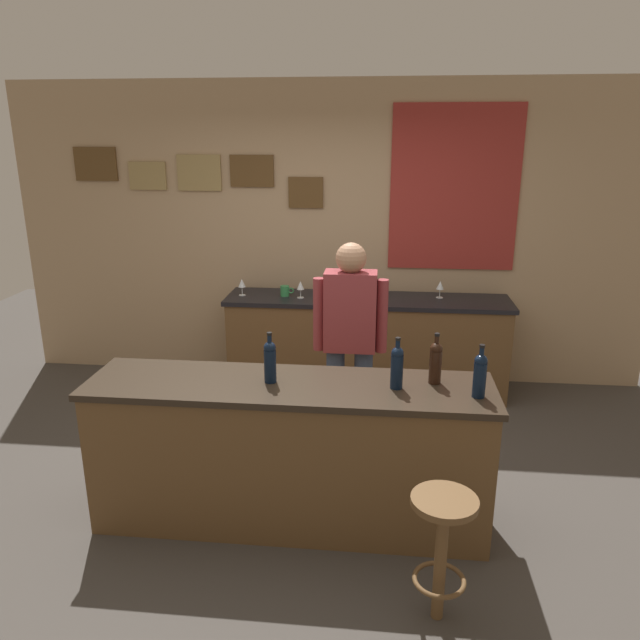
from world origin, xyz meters
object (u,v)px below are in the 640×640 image
(coffee_mug, at_px, (285,291))
(wine_bottle_d, at_px, (480,374))
(wine_bottle_a, at_px, (270,360))
(wine_bottle_b, at_px, (397,366))
(wine_glass_a, at_px, (242,284))
(wine_glass_d, at_px, (380,286))
(wine_glass_b, at_px, (300,286))
(bar_stool, at_px, (442,538))
(wine_bottle_c, at_px, (436,361))
(wine_glass_c, at_px, (322,284))
(bartender, at_px, (350,339))
(wine_glass_e, at_px, (440,286))

(coffee_mug, bearing_deg, wine_bottle_d, -56.11)
(wine_bottle_a, relative_size, coffee_mug, 2.45)
(wine_bottle_b, relative_size, wine_glass_a, 1.97)
(wine_glass_d, bearing_deg, wine_glass_a, -177.21)
(wine_glass_b, bearing_deg, bar_stool, -68.86)
(wine_bottle_b, bearing_deg, wine_bottle_c, 24.03)
(wine_bottle_d, bearing_deg, wine_glass_c, 116.71)
(wine_bottle_b, bearing_deg, wine_glass_d, 93.02)
(wine_glass_c, relative_size, coffee_mug, 1.24)
(bartender, bearing_deg, wine_bottle_a, -118.50)
(bar_stool, relative_size, wine_bottle_a, 2.22)
(bartender, relative_size, wine_glass_a, 10.45)
(wine_bottle_c, xyz_separation_m, wine_glass_c, (-0.87, 2.00, -0.05))
(bar_stool, xyz_separation_m, wine_glass_a, (-1.60, 2.75, 0.55))
(wine_glass_c, bearing_deg, coffee_mug, -171.98)
(wine_bottle_d, bearing_deg, wine_glass_d, 104.53)
(wine_bottle_a, relative_size, wine_glass_c, 1.97)
(wine_glass_a, distance_m, wine_glass_b, 0.55)
(wine_glass_e, relative_size, coffee_mug, 1.24)
(wine_bottle_b, distance_m, wine_bottle_d, 0.46)
(wine_glass_a, relative_size, coffee_mug, 1.24)
(wine_glass_a, height_order, wine_glass_d, same)
(coffee_mug, bearing_deg, wine_glass_c, 8.02)
(wine_glass_e, bearing_deg, wine_bottle_b, -101.28)
(wine_bottle_a, bearing_deg, bar_stool, -37.40)
(wine_glass_a, distance_m, wine_glass_c, 0.73)
(bartender, bearing_deg, wine_bottle_c, -52.29)
(bar_stool, bearing_deg, bartender, 109.51)
(wine_bottle_a, distance_m, wine_bottle_d, 1.19)
(wine_bottle_b, xyz_separation_m, wine_bottle_d, (0.45, -0.07, 0.00))
(wine_bottle_a, xyz_separation_m, wine_bottle_c, (0.96, 0.09, 0.00))
(bar_stool, relative_size, wine_bottle_b, 2.22)
(wine_bottle_c, height_order, wine_glass_b, wine_bottle_c)
(wine_bottle_d, bearing_deg, wine_glass_b, 121.65)
(wine_glass_a, xyz_separation_m, wine_glass_d, (1.26, 0.06, 0.00))
(bartender, bearing_deg, wine_bottle_d, -48.66)
(wine_bottle_b, distance_m, wine_glass_c, 2.19)
(wine_bottle_c, relative_size, wine_glass_c, 1.97)
(wine_glass_d, bearing_deg, wine_bottle_c, -80.47)
(bartender, relative_size, wine_bottle_d, 5.29)
(bartender, relative_size, wine_bottle_b, 5.29)
(wine_glass_a, relative_size, wine_glass_e, 1.00)
(wine_bottle_a, xyz_separation_m, wine_glass_e, (1.16, 2.12, -0.05))
(bartender, relative_size, wine_glass_c, 10.45)
(wine_glass_a, bearing_deg, wine_glass_b, -3.45)
(wine_bottle_c, bearing_deg, bar_stool, -90.00)
(wine_bottle_d, bearing_deg, wine_bottle_b, 170.71)
(bartender, distance_m, wine_glass_e, 1.53)
(bartender, xyz_separation_m, bar_stool, (0.54, -1.51, -0.48))
(wine_glass_a, relative_size, wine_glass_d, 1.00)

